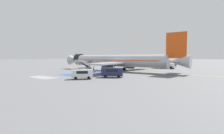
# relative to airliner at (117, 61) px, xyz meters

# --- Properties ---
(ground_plane) EXTENTS (600.00, 600.00, 0.00)m
(ground_plane) POSITION_rel_airliner_xyz_m (-1.29, 0.73, -3.48)
(ground_plane) COLOR slate
(apron_leadline_yellow) EXTENTS (79.60, 9.31, 0.01)m
(apron_leadline_yellow) POSITION_rel_airliner_xyz_m (-0.64, -0.07, -3.47)
(apron_leadline_yellow) COLOR gold
(apron_leadline_yellow) RESTS_ON ground_plane
(apron_stand_patch_blue) EXTENTS (6.88, 12.48, 0.01)m
(apron_stand_patch_blue) POSITION_rel_airliner_xyz_m (-0.64, -14.14, -3.47)
(apron_stand_patch_blue) COLOR #2856A8
(apron_stand_patch_blue) RESTS_ON ground_plane
(apron_walkway_bar_0) EXTENTS (0.44, 3.60, 0.01)m
(apron_walkway_bar_0) POSITION_rel_airliner_xyz_m (-4.84, -25.68, -3.47)
(apron_walkway_bar_0) COLOR silver
(apron_walkway_bar_0) RESTS_ON ground_plane
(apron_walkway_bar_1) EXTENTS (0.44, 3.60, 0.01)m
(apron_walkway_bar_1) POSITION_rel_airliner_xyz_m (-3.64, -25.68, -3.47)
(apron_walkway_bar_1) COLOR silver
(apron_walkway_bar_1) RESTS_ON ground_plane
(apron_walkway_bar_2) EXTENTS (0.44, 3.60, 0.01)m
(apron_walkway_bar_2) POSITION_rel_airliner_xyz_m (-2.44, -25.68, -3.47)
(apron_walkway_bar_2) COLOR silver
(apron_walkway_bar_2) RESTS_ON ground_plane
(apron_walkway_bar_3) EXTENTS (0.44, 3.60, 0.01)m
(apron_walkway_bar_3) POSITION_rel_airliner_xyz_m (-1.24, -25.68, -3.47)
(apron_walkway_bar_3) COLOR silver
(apron_walkway_bar_3) RESTS_ON ground_plane
(apron_walkway_bar_4) EXTENTS (0.44, 3.60, 0.01)m
(apron_walkway_bar_4) POSITION_rel_airliner_xyz_m (-0.04, -25.68, -3.47)
(apron_walkway_bar_4) COLOR silver
(apron_walkway_bar_4) RESTS_ON ground_plane
(apron_walkway_bar_5) EXTENTS (0.44, 3.60, 0.01)m
(apron_walkway_bar_5) POSITION_rel_airliner_xyz_m (1.16, -25.68, -3.47)
(apron_walkway_bar_5) COLOR silver
(apron_walkway_bar_5) RESTS_ON ground_plane
(apron_walkway_bar_6) EXTENTS (0.44, 3.60, 0.01)m
(apron_walkway_bar_6) POSITION_rel_airliner_xyz_m (2.36, -25.68, -3.47)
(apron_walkway_bar_6) COLOR silver
(apron_walkway_bar_6) RESTS_ON ground_plane
(airliner) EXTENTS (46.47, 32.79, 11.55)m
(airliner) POSITION_rel_airliner_xyz_m (0.00, 0.00, 0.00)
(airliner) COLOR #B7BCC4
(airliner) RESTS_ON ground_plane
(boarding_stairs_forward) EXTENTS (2.73, 5.42, 3.94)m
(boarding_stairs_forward) POSITION_rel_airliner_xyz_m (-9.99, -5.69, -2.50)
(boarding_stairs_forward) COLOR #ADB2BA
(boarding_stairs_forward) RESTS_ON ground_plane
(fuel_tanker) EXTENTS (9.74, 2.83, 3.27)m
(fuel_tanker) POSITION_rel_airliner_xyz_m (6.67, 21.98, -1.84)
(fuel_tanker) COLOR #38383D
(fuel_tanker) RESTS_ON ground_plane
(service_van_0) EXTENTS (4.21, 4.61, 2.00)m
(service_van_0) POSITION_rel_airliner_xyz_m (8.13, -21.51, -2.27)
(service_van_0) COLOR silver
(service_van_0) RESTS_ON ground_plane
(service_van_1) EXTENTS (5.18, 4.57, 2.21)m
(service_van_1) POSITION_rel_airliner_xyz_m (10.94, -14.86, -2.16)
(service_van_1) COLOR #1E234C
(service_van_1) RESTS_ON ground_plane
(baggage_cart) EXTENTS (2.95, 2.84, 0.87)m
(baggage_cart) POSITION_rel_airliner_xyz_m (-3.09, -8.63, -3.22)
(baggage_cart) COLOR gray
(baggage_cart) RESTS_ON ground_plane
(ground_crew_0) EXTENTS (0.44, 0.48, 1.87)m
(ground_crew_0) POSITION_rel_airliner_xyz_m (-3.22, -3.87, -2.39)
(ground_crew_0) COLOR black
(ground_crew_0) RESTS_ON ground_plane
(ground_crew_1) EXTENTS (0.45, 0.28, 1.63)m
(ground_crew_1) POSITION_rel_airliner_xyz_m (-6.01, -5.18, -2.54)
(ground_crew_1) COLOR black
(ground_crew_1) RESTS_ON ground_plane
(traffic_cone_0) EXTENTS (0.54, 0.54, 0.60)m
(traffic_cone_0) POSITION_rel_airliner_xyz_m (9.67, -3.83, -3.18)
(traffic_cone_0) COLOR orange
(traffic_cone_0) RESTS_ON ground_plane
(traffic_cone_1) EXTENTS (0.51, 0.51, 0.57)m
(traffic_cone_1) POSITION_rel_airliner_xyz_m (5.17, -4.15, -3.19)
(traffic_cone_1) COLOR orange
(traffic_cone_1) RESTS_ON ground_plane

